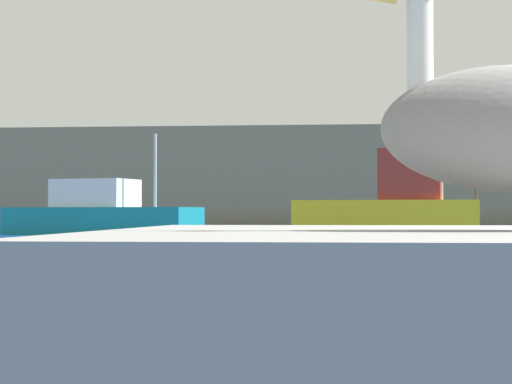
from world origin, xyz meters
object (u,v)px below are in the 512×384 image
fishing_boat_teal (100,214)px  mooring_buoy (211,255)px  fishing_boat_yellow (392,208)px  pelican (510,123)px

fishing_boat_teal → mooring_buoy: (7.80, -22.51, -0.53)m
fishing_boat_yellow → mooring_buoy: fishing_boat_yellow is taller
mooring_buoy → fishing_boat_teal: bearing=109.1°
fishing_boat_teal → mooring_buoy: fishing_boat_teal is taller
pelican → mooring_buoy: 9.69m
fishing_boat_teal → pelican: bearing=-57.7°
mooring_buoy → pelican: bearing=-75.6°
fishing_boat_yellow → mooring_buoy: size_ratio=10.69×
fishing_boat_yellow → pelican: bearing=-84.0°
pelican → fishing_boat_teal: bearing=-74.0°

